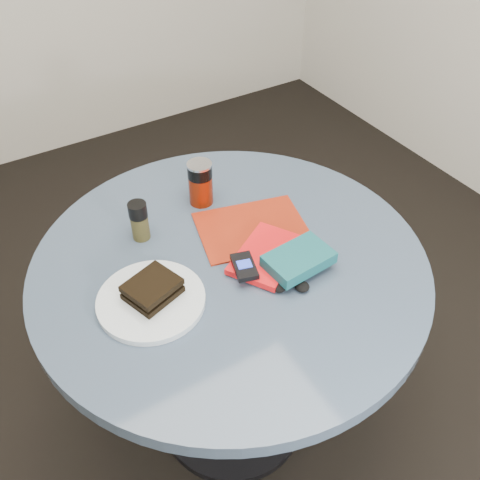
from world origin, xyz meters
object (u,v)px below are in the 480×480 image
soda_can (200,183)px  headphones (291,287)px  plate (151,300)px  red_book (267,255)px  magazine (252,228)px  mp3_player (244,266)px  pepper_grinder (139,221)px  novel (299,259)px  table (231,302)px  sandwich (152,289)px

soda_can → headphones: soda_can is taller
soda_can → headphones: bearing=-87.5°
plate → red_book: 0.31m
plate → magazine: plate is taller
soda_can → mp3_player: 0.32m
magazine → soda_can: bearing=122.8°
pepper_grinder → magazine: pepper_grinder is taller
novel → mp3_player: novel is taller
table → headphones: size_ratio=10.54×
pepper_grinder → headphones: pepper_grinder is taller
soda_can → mp3_player: bearing=-99.1°
mp3_player → plate: bearing=171.2°
red_book → magazine: bearing=44.3°
mp3_player → headphones: 0.12m
plate → headphones: 0.33m
plate → mp3_player: size_ratio=2.53×
pepper_grinder → mp3_player: 0.30m
table → pepper_grinder: bearing=128.9°
sandwich → novel: sandwich is taller
soda_can → table: bearing=-101.8°
table → soda_can: soda_can is taller
magazine → headphones: size_ratio=3.00×
sandwich → novel: (0.34, -0.10, 0.00)m
headphones → magazine: bearing=80.1°
plate → sandwich: 0.03m
table → magazine: (0.11, 0.07, 0.17)m
novel → mp3_player: 0.13m
soda_can → sandwich: bearing=-135.2°
pepper_grinder → red_book: 0.34m
sandwich → pepper_grinder: (0.06, 0.22, 0.02)m
soda_can → pepper_grinder: size_ratio=1.17×
table → novel: size_ratio=6.25×
pepper_grinder → headphones: 0.43m
sandwich → red_book: size_ratio=0.69×
plate → red_book: (0.31, -0.02, 0.01)m
table → mp3_player: bearing=-88.9°
red_book → headphones: (-0.01, -0.12, -0.00)m
magazine → red_book: bearing=-90.2°
plate → mp3_player: mp3_player is taller
headphones → red_book: bearing=84.9°
table → mp3_player: (0.00, -0.07, 0.19)m
table → headphones: 0.25m
pepper_grinder → magazine: (0.27, -0.12, -0.05)m
soda_can → pepper_grinder: bearing=-165.9°
table → mp3_player: 0.20m
plate → headphones: headphones is taller
red_book → soda_can: bearing=64.3°
sandwich → mp3_player: bearing=-10.7°
pepper_grinder → red_book: bearing=-45.8°
table → plate: 0.29m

